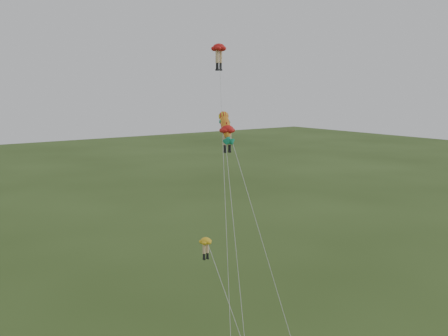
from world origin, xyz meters
TOP-DOWN VIEW (x-y plane):
  - legs_kite_red_high at (5.51, 10.91)m, footprint 7.89×12.16m
  - legs_kite_red_mid at (3.57, 6.88)m, footprint 1.92×10.32m
  - legs_kite_yellow at (-1.65, 2.35)m, footprint 0.99×6.53m
  - fish_kite at (3.66, 7.41)m, footprint 5.42×9.96m

SIDE VIEW (x-z plane):
  - legs_kite_yellow at x=-1.65m, z-range 3.23..11.07m
  - legs_kite_red_mid at x=3.57m, z-range 6.93..22.39m
  - fish_kite at x=3.66m, z-range 6.93..23.74m
  - legs_kite_red_high at x=5.51m, z-range 10.27..32.71m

